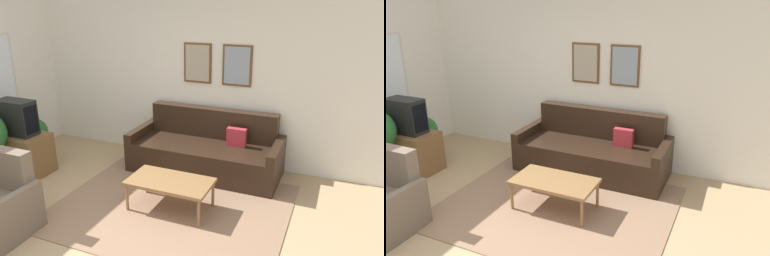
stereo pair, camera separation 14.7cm
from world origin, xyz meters
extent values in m
plane|color=tan|center=(0.00, 0.00, 0.00)|extent=(16.00, 16.00, 0.00)
cube|color=#937056|center=(0.54, 1.09, 0.01)|extent=(2.81, 2.30, 0.01)
cube|color=white|center=(0.00, 2.71, 1.35)|extent=(8.00, 0.06, 2.70)
cube|color=brown|center=(0.25, 2.67, 1.55)|extent=(0.44, 0.03, 0.60)
cube|color=#A89E89|center=(0.25, 2.65, 1.55)|extent=(0.38, 0.01, 0.54)
cube|color=brown|center=(0.87, 2.67, 1.55)|extent=(0.44, 0.03, 0.60)
cube|color=#8999A8|center=(0.87, 2.65, 1.55)|extent=(0.38, 0.01, 0.54)
cube|color=black|center=(0.56, 2.19, 0.23)|extent=(1.98, 0.90, 0.45)
cube|color=black|center=(0.56, 2.54, 0.68)|extent=(1.98, 0.20, 0.45)
cube|color=black|center=(-0.49, 2.19, 0.30)|extent=(0.12, 0.90, 0.59)
cube|color=black|center=(1.61, 2.19, 0.30)|extent=(0.12, 0.90, 0.59)
cube|color=#B22D38|center=(1.01, 2.30, 0.58)|extent=(0.28, 0.10, 0.28)
cube|color=olive|center=(0.54, 1.05, 0.37)|extent=(1.02, 0.56, 0.04)
cylinder|color=olive|center=(0.07, 0.81, 0.18)|extent=(0.04, 0.04, 0.35)
cylinder|color=olive|center=(1.01, 0.81, 0.18)|extent=(0.04, 0.04, 0.35)
cylinder|color=olive|center=(0.07, 1.29, 0.18)|extent=(0.04, 0.04, 0.35)
cylinder|color=olive|center=(1.01, 1.29, 0.18)|extent=(0.04, 0.04, 0.35)
cube|color=brown|center=(-1.95, 1.15, 0.30)|extent=(0.84, 0.50, 0.60)
cube|color=black|center=(-1.95, 1.15, 0.86)|extent=(0.56, 0.28, 0.51)
cube|color=black|center=(-1.66, 1.15, 0.86)|extent=(0.01, 0.23, 0.40)
cube|color=#6B5B4C|center=(-1.05, 0.11, 0.68)|extent=(0.68, 0.16, 0.46)
cube|color=#6B5B4C|center=(-0.66, -0.19, 0.28)|extent=(0.09, 0.76, 0.57)
cylinder|color=slate|center=(-2.11, 1.59, 0.08)|extent=(0.26, 0.26, 0.16)
cylinder|color=#51381E|center=(-2.11, 1.59, 0.23)|extent=(0.04, 0.04, 0.13)
sphere|color=#28662D|center=(-2.11, 1.59, 0.47)|extent=(0.43, 0.43, 0.43)
cylinder|color=#935638|center=(-2.21, 1.20, 0.09)|extent=(0.23, 0.23, 0.18)
cylinder|color=#51381E|center=(-2.21, 1.20, 0.24)|extent=(0.04, 0.04, 0.11)
sphere|color=#3D8442|center=(-2.21, 1.20, 0.46)|extent=(0.38, 0.38, 0.38)
camera|label=1|loc=(2.36, -2.60, 2.48)|focal=35.00mm
camera|label=2|loc=(2.49, -2.54, 2.48)|focal=35.00mm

